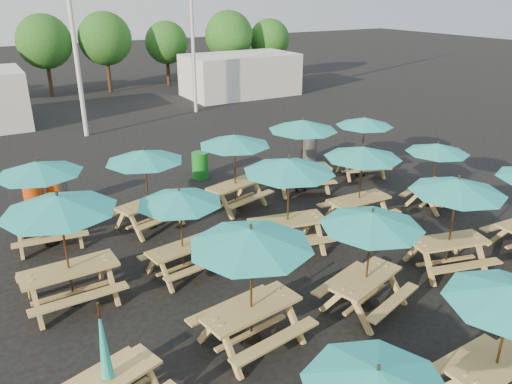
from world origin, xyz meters
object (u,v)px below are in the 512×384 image
picnic_unit_5 (251,244)px  picnic_unit_14 (363,157)px  picnic_unit_13 (457,191)px  waste_bin_4 (309,148)px  waste_bin_1 (59,193)px  picnic_unit_9 (371,225)px  waste_bin_2 (57,193)px  picnic_unit_7 (145,160)px  picnic_unit_3 (39,172)px  picnic_unit_8 (511,301)px  waste_bin_3 (200,165)px  picnic_unit_18 (437,152)px  picnic_unit_2 (59,210)px  picnic_unit_10 (289,170)px  picnic_unit_1 (107,369)px  picnic_unit_19 (364,125)px  waste_bin_0 (35,199)px  picnic_unit_11 (235,144)px  picnic_unit_15 (303,129)px  picnic_unit_6 (180,202)px

picnic_unit_5 → picnic_unit_14: bearing=21.6°
picnic_unit_13 → waste_bin_4: size_ratio=2.81×
picnic_unit_5 → waste_bin_1: (-1.98, 8.78, -1.69)m
picnic_unit_9 → waste_bin_2: size_ratio=2.76×
picnic_unit_7 → picnic_unit_9: 6.73m
picnic_unit_3 → picnic_unit_5: size_ratio=0.91×
picnic_unit_8 → waste_bin_3: size_ratio=2.34×
picnic_unit_8 → waste_bin_3: 12.32m
picnic_unit_18 → picnic_unit_2: bearing=161.5°
waste_bin_3 → picnic_unit_8: bearing=-90.9°
picnic_unit_3 → picnic_unit_10: 6.39m
picnic_unit_1 → picnic_unit_2: (0.10, 3.53, 1.37)m
waste_bin_3 → picnic_unit_19: bearing=-27.9°
picnic_unit_1 → picnic_unit_5: (2.81, 0.35, 1.30)m
picnic_unit_10 → waste_bin_2: (-4.76, 5.92, -1.73)m
picnic_unit_8 → picnic_unit_10: (-0.05, 6.12, 0.26)m
picnic_unit_1 → picnic_unit_18: size_ratio=0.88×
picnic_unit_7 → waste_bin_0: bearing=117.9°
picnic_unit_11 → picnic_unit_15: 2.61m
picnic_unit_9 → waste_bin_1: size_ratio=2.76×
picnic_unit_11 → waste_bin_2: 5.83m
picnic_unit_8 → picnic_unit_18: picnic_unit_8 is taller
picnic_unit_2 → waste_bin_3: (5.67, 5.79, -1.75)m
waste_bin_2 → waste_bin_4: bearing=-0.8°
picnic_unit_15 → picnic_unit_7: bearing=-162.8°
picnic_unit_1 → picnic_unit_9: 5.61m
picnic_unit_6 → picnic_unit_15: picnic_unit_15 is taller
picnic_unit_5 → picnic_unit_8: size_ratio=1.17×
picnic_unit_14 → picnic_unit_9: bearing=-126.9°
picnic_unit_13 → waste_bin_0: picnic_unit_13 is taller
picnic_unit_6 → waste_bin_0: bearing=105.7°
picnic_unit_14 → waste_bin_2: bearing=144.9°
picnic_unit_2 → picnic_unit_18: size_ratio=1.07×
picnic_unit_15 → picnic_unit_14: bearing=-74.9°
picnic_unit_5 → picnic_unit_6: picnic_unit_5 is taller
picnic_unit_5 → waste_bin_0: (-2.71, 8.62, -1.69)m
picnic_unit_3 → picnic_unit_14: 8.66m
picnic_unit_10 → waste_bin_1: 7.76m
picnic_unit_10 → picnic_unit_14: (2.67, 0.27, -0.15)m
picnic_unit_9 → picnic_unit_7: bearing=96.7°
picnic_unit_11 → picnic_unit_3: bearing=160.9°
picnic_unit_1 → waste_bin_1: 9.18m
picnic_unit_14 → waste_bin_1: bearing=144.7°
picnic_unit_3 → picnic_unit_18: 11.43m
picnic_unit_5 → waste_bin_0: picnic_unit_5 is taller
picnic_unit_3 → picnic_unit_7: (2.68, -0.32, -0.02)m
picnic_unit_3 → picnic_unit_15: (8.11, -0.18, 0.10)m
picnic_unit_14 → waste_bin_4: size_ratio=2.47×
picnic_unit_3 → waste_bin_3: bearing=31.0°
picnic_unit_11 → picnic_unit_18: (5.42, -3.04, -0.27)m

